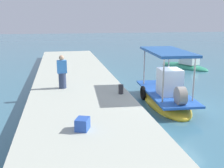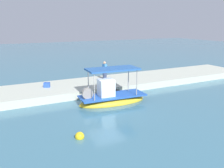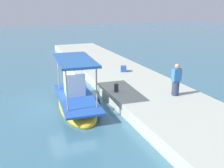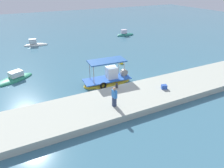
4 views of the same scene
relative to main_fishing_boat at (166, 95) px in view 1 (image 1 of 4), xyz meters
name	(u,v)px [view 1 (image 1 of 4)]	position (x,y,z in m)	size (l,w,h in m)	color
ground_plane	(174,107)	(0.60, 0.22, -0.46)	(120.00, 120.00, 0.00)	teal
dock_quay	(82,107)	(0.60, -4.23, -0.15)	(36.00, 4.82, 0.62)	#B9BDAC
main_fishing_boat	(166,95)	(0.00, 0.00, 0.00)	(5.33, 2.14, 3.02)	gold
fisherman_near_bollard	(62,73)	(-1.76, -5.03, 0.94)	(0.41, 0.51, 1.73)	navy
mooring_bollard	(121,89)	(-0.11, -2.27, 0.39)	(0.24, 0.24, 0.46)	#2D2D33
cargo_crate	(83,124)	(3.89, -4.48, 0.36)	(0.51, 0.41, 0.40)	#2A52B4
moored_boat_mid	(185,66)	(-9.12, 5.42, -0.32)	(4.90, 3.52, 1.20)	#2D916B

